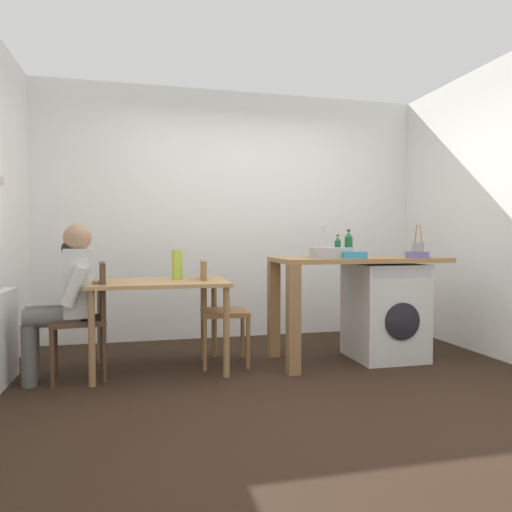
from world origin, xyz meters
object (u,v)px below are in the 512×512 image
vase (177,265)px  seated_person (66,293)px  utensil_crock (418,249)px  bottle_squat_brown (349,244)px  washing_machine (384,311)px  dining_table (160,292)px  bottle_tall_green (338,247)px  mixing_bowl (355,255)px  chair_opposite (216,306)px  chair_person_seat (89,313)px  colander (417,254)px

vase → seated_person: bearing=-166.2°
utensil_crock → seated_person: bearing=-178.6°
bottle_squat_brown → washing_machine: bearing=-47.1°
dining_table → bottle_tall_green: (1.63, 0.13, 0.37)m
bottle_squat_brown → mixing_bowl: 0.49m
washing_machine → mixing_bowl: size_ratio=3.98×
utensil_crock → chair_opposite: bearing=177.2°
chair_opposite → bottle_squat_brown: bearing=99.4°
bottle_tall_green → utensil_crock: size_ratio=0.68×
bottle_tall_green → vase: size_ratio=0.82×
washing_machine → bottle_squat_brown: (-0.24, 0.26, 0.60)m
chair_person_seat → mixing_bowl: mixing_bowl is taller
washing_machine → bottle_squat_brown: bearing=132.9°
utensil_crock → colander: 0.33m
chair_person_seat → seated_person: bearing=90.0°
chair_person_seat → colander: bearing=-100.9°
colander → utensil_crock: bearing=56.3°
chair_person_seat → seated_person: (-0.16, -0.02, 0.16)m
utensil_crock → mixing_bowl: bearing=-161.8°
chair_opposite → seated_person: bearing=-77.7°
chair_person_seat → bottle_squat_brown: bearing=-89.9°
chair_opposite → bottle_squat_brown: (1.28, 0.11, 0.53)m
chair_opposite → washing_machine: size_ratio=1.05×
chair_person_seat → chair_opposite: (1.02, 0.15, 0.00)m
seated_person → bottle_squat_brown: (2.47, 0.28, 0.36)m
chair_opposite → bottle_tall_green: bearing=98.1°
washing_machine → utensil_crock: bearing=8.1°
dining_table → seated_person: size_ratio=0.92×
mixing_bowl → utensil_crock: bearing=18.2°
seated_person → colander: 2.91m
washing_machine → mixing_bowl: 0.68m
mixing_bowl → colander: mixing_bowl is taller
vase → bottle_squat_brown: bearing=2.5°
dining_table → bottle_tall_green: bearing=4.6°
bottle_squat_brown → utensil_crock: size_ratio=0.85×
chair_opposite → utensil_crock: 1.95m
dining_table → mixing_bowl: bearing=-10.1°
bottle_squat_brown → vase: bottle_squat_brown is taller
bottle_tall_green → utensil_crock: (0.73, -0.17, -0.02)m
seated_person → vase: 0.90m
chair_person_seat → vase: bearing=-81.0°
chair_person_seat → bottle_tall_green: bottle_tall_green is taller
bottle_tall_green → chair_person_seat: bearing=-174.2°
dining_table → seated_person: seated_person is taller
chair_opposite → vase: vase is taller
chair_person_seat → mixing_bowl: (2.15, -0.19, 0.45)m
chair_person_seat → vase: 0.81m
dining_table → mixing_bowl: (1.61, -0.29, 0.31)m
vase → bottle_tall_green: bearing=1.2°
bottle_tall_green → bottle_squat_brown: size_ratio=0.80×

